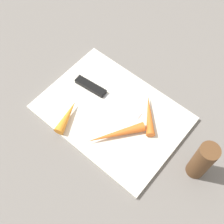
{
  "coord_description": "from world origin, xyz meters",
  "views": [
    {
      "loc": [
        0.23,
        -0.27,
        0.64
      ],
      "look_at": [
        0.0,
        0.0,
        0.01
      ],
      "focal_mm": 45.35,
      "sensor_mm": 36.0,
      "label": 1
    }
  ],
  "objects": [
    {
      "name": "carrot_shortest",
      "position": [
        -0.07,
        -0.09,
        0.02
      ],
      "size": [
        0.05,
        0.1,
        0.03
      ],
      "primitive_type": "cone",
      "rotation": [
        0.0,
        1.57,
        1.88
      ],
      "color": "orange",
      "rests_on": "cutting_board"
    },
    {
      "name": "carrot_medium",
      "position": [
        0.08,
        0.05,
        0.02
      ],
      "size": [
        0.09,
        0.1,
        0.02
      ],
      "primitive_type": "cone",
      "rotation": [
        0.0,
        1.57,
        2.26
      ],
      "color": "orange",
      "rests_on": "cutting_board"
    },
    {
      "name": "cutting_board",
      "position": [
        0.0,
        0.0,
        0.01
      ],
      "size": [
        0.36,
        0.26,
        0.01
      ],
      "primitive_type": "cube",
      "color": "silver",
      "rests_on": "ground_plane"
    },
    {
      "name": "pepper_grinder",
      "position": [
        0.24,
        0.01,
        0.06
      ],
      "size": [
        0.04,
        0.04,
        0.13
      ],
      "primitive_type": "cylinder",
      "color": "brown",
      "rests_on": "ground_plane"
    },
    {
      "name": "ground_plane",
      "position": [
        0.0,
        0.0,
        0.0
      ],
      "size": [
        1.4,
        1.4,
        0.0
      ],
      "primitive_type": "plane",
      "color": "slate"
    },
    {
      "name": "knife",
      "position": [
        -0.08,
        0.02,
        0.02
      ],
      "size": [
        0.2,
        0.04,
        0.01
      ],
      "rotation": [
        0.0,
        0.0,
        0.11
      ],
      "color": "#B7B7BC",
      "rests_on": "cutting_board"
    },
    {
      "name": "carrot_longest",
      "position": [
        0.05,
        -0.05,
        0.02
      ],
      "size": [
        0.1,
        0.13,
        0.02
      ],
      "primitive_type": "cone",
      "rotation": [
        0.0,
        1.57,
        4.13
      ],
      "color": "orange",
      "rests_on": "cutting_board"
    }
  ]
}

